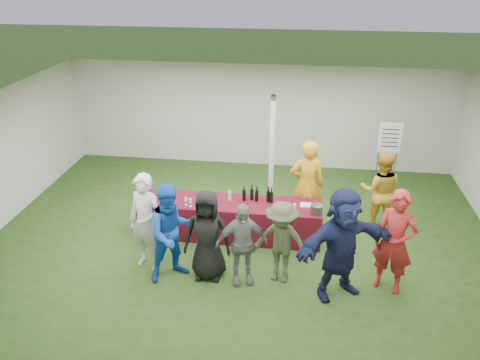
# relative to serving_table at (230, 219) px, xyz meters

# --- Properties ---
(ground) EXTENTS (60.00, 60.00, 0.00)m
(ground) POSITION_rel_serving_table_xyz_m (0.24, -0.35, -0.38)
(ground) COLOR #284719
(ground) RESTS_ON ground
(tent) EXTENTS (10.00, 10.00, 10.00)m
(tent) POSITION_rel_serving_table_xyz_m (0.74, 0.85, 0.98)
(tent) COLOR white
(tent) RESTS_ON ground
(serving_table) EXTENTS (3.60, 0.80, 0.75)m
(serving_table) POSITION_rel_serving_table_xyz_m (0.00, 0.00, 0.00)
(serving_table) COLOR maroon
(serving_table) RESTS_ON ground
(wine_bottles) EXTENTS (0.61, 0.14, 0.32)m
(wine_bottles) POSITION_rel_serving_table_xyz_m (0.55, 0.14, 0.50)
(wine_bottles) COLOR black
(wine_bottles) RESTS_ON serving_table
(wine_glasses) EXTENTS (2.76, 0.15, 0.16)m
(wine_glasses) POSITION_rel_serving_table_xyz_m (-0.55, -0.25, 0.49)
(wine_glasses) COLOR silver
(wine_glasses) RESTS_ON serving_table
(water_bottle) EXTENTS (0.07, 0.07, 0.23)m
(water_bottle) POSITION_rel_serving_table_xyz_m (-0.02, 0.08, 0.48)
(water_bottle) COLOR silver
(water_bottle) RESTS_ON serving_table
(bar_towel) EXTENTS (0.25, 0.18, 0.03)m
(bar_towel) POSITION_rel_serving_table_xyz_m (1.50, 0.05, 0.39)
(bar_towel) COLOR white
(bar_towel) RESTS_ON serving_table
(dump_bucket) EXTENTS (0.23, 0.23, 0.18)m
(dump_bucket) POSITION_rel_serving_table_xyz_m (1.68, -0.22, 0.46)
(dump_bucket) COLOR slate
(dump_bucket) RESTS_ON serving_table
(wine_list_sign) EXTENTS (0.50, 0.03, 1.80)m
(wine_list_sign) POSITION_rel_serving_table_xyz_m (3.29, 2.19, 0.94)
(wine_list_sign) COLOR slate
(wine_list_sign) RESTS_ON ground
(staff_pourer) EXTENTS (0.75, 0.54, 1.91)m
(staff_pourer) POSITION_rel_serving_table_xyz_m (1.48, 0.54, 0.58)
(staff_pourer) COLOR gold
(staff_pourer) RESTS_ON ground
(staff_back) EXTENTS (0.88, 0.72, 1.66)m
(staff_back) POSITION_rel_serving_table_xyz_m (2.97, 0.75, 0.45)
(staff_back) COLOR gold
(staff_back) RESTS_ON ground
(customer_0) EXTENTS (0.77, 0.62, 1.82)m
(customer_0) POSITION_rel_serving_table_xyz_m (-1.30, -1.21, 0.54)
(customer_0) COLOR silver
(customer_0) RESTS_ON ground
(customer_1) EXTENTS (1.10, 1.05, 1.79)m
(customer_1) POSITION_rel_serving_table_xyz_m (-0.76, -1.45, 0.52)
(customer_1) COLOR #154CB6
(customer_1) RESTS_ON ground
(customer_2) EXTENTS (0.82, 0.55, 1.66)m
(customer_2) POSITION_rel_serving_table_xyz_m (-0.18, -1.37, 0.46)
(customer_2) COLOR black
(customer_2) RESTS_ON ground
(customer_3) EXTENTS (0.96, 0.62, 1.52)m
(customer_3) POSITION_rel_serving_table_xyz_m (0.42, -1.45, 0.39)
(customer_3) COLOR slate
(customer_3) RESTS_ON ground
(customer_4) EXTENTS (1.09, 0.79, 1.51)m
(customer_4) POSITION_rel_serving_table_xyz_m (1.07, -1.31, 0.38)
(customer_4) COLOR #404829
(customer_4) RESTS_ON ground
(customer_5) EXTENTS (1.85, 1.40, 1.95)m
(customer_5) POSITION_rel_serving_table_xyz_m (2.05, -1.55, 0.60)
(customer_5) COLOR #171C41
(customer_5) RESTS_ON ground
(customer_6) EXTENTS (0.79, 0.68, 1.84)m
(customer_6) POSITION_rel_serving_table_xyz_m (2.91, -1.29, 0.54)
(customer_6) COLOR #A42021
(customer_6) RESTS_ON ground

